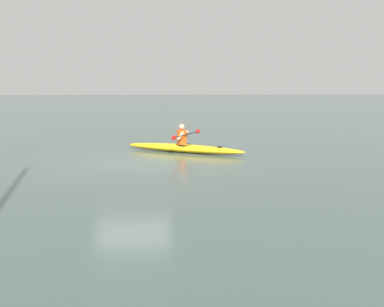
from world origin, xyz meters
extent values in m
plane|color=#384742|center=(0.00, 0.00, 0.00)|extent=(160.00, 160.00, 0.00)
ellipsoid|color=#EAB214|center=(-1.78, -1.93, 0.15)|extent=(4.43, 2.71, 0.29)
torus|color=black|center=(-1.81, -1.91, 0.27)|extent=(0.70, 0.70, 0.04)
cylinder|color=black|center=(-3.03, -1.27, 0.28)|extent=(0.18, 0.18, 0.02)
cylinder|color=#E04C14|center=(-1.70, -1.97, 0.56)|extent=(0.35, 0.35, 0.54)
sphere|color=tan|center=(-1.70, -1.97, 0.94)|extent=(0.21, 0.21, 0.21)
cylinder|color=black|center=(-1.88, -1.87, 0.67)|extent=(1.00, 1.86, 0.03)
ellipsoid|color=red|center=(-2.37, -2.79, 0.67)|extent=(0.22, 0.37, 0.17)
ellipsoid|color=red|center=(-1.39, -0.95, 0.67)|extent=(0.22, 0.37, 0.17)
cylinder|color=tan|center=(-1.90, -2.17, 0.63)|extent=(0.14, 0.32, 0.34)
cylinder|color=tan|center=(-1.65, -1.69, 0.63)|extent=(0.28, 0.23, 0.34)
camera|label=1|loc=(-1.01, 13.69, 2.53)|focal=40.14mm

